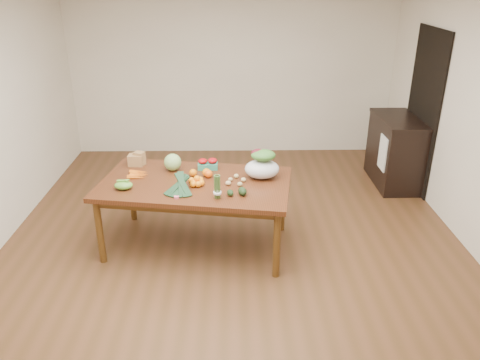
{
  "coord_description": "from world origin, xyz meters",
  "views": [
    {
      "loc": [
        -0.01,
        -4.28,
        2.72
      ],
      "look_at": [
        0.07,
        0.0,
        0.8
      ],
      "focal_mm": 35.0,
      "sensor_mm": 36.0,
      "label": 1
    }
  ],
  "objects_px": {
    "kale_bunch": "(179,186)",
    "asparagus_bundle": "(217,187)",
    "paper_bag": "(136,159)",
    "salad_bag": "(262,166)",
    "dining_table": "(196,214)",
    "cabinet": "(395,151)",
    "mandarin_cluster": "(197,180)",
    "cabbage": "(173,162)"
  },
  "relations": [
    {
      "from": "dining_table",
      "to": "kale_bunch",
      "type": "bearing_deg",
      "value": -106.58
    },
    {
      "from": "kale_bunch",
      "to": "paper_bag",
      "type": "bearing_deg",
      "value": 136.02
    },
    {
      "from": "mandarin_cluster",
      "to": "cabbage",
      "type": "bearing_deg",
      "value": 126.73
    },
    {
      "from": "dining_table",
      "to": "cabbage",
      "type": "relative_size",
      "value": 10.38
    },
    {
      "from": "cabinet",
      "to": "asparagus_bundle",
      "type": "bearing_deg",
      "value": -140.06
    },
    {
      "from": "cabbage",
      "to": "mandarin_cluster",
      "type": "bearing_deg",
      "value": -53.27
    },
    {
      "from": "cabinet",
      "to": "salad_bag",
      "type": "xyz_separation_m",
      "value": [
        -1.92,
        -1.5,
        0.42
      ]
    },
    {
      "from": "cabinet",
      "to": "salad_bag",
      "type": "distance_m",
      "value": 2.48
    },
    {
      "from": "cabbage",
      "to": "asparagus_bundle",
      "type": "height_order",
      "value": "asparagus_bundle"
    },
    {
      "from": "mandarin_cluster",
      "to": "asparagus_bundle",
      "type": "distance_m",
      "value": 0.39
    },
    {
      "from": "cabinet",
      "to": "mandarin_cluster",
      "type": "relative_size",
      "value": 5.67
    },
    {
      "from": "kale_bunch",
      "to": "asparagus_bundle",
      "type": "xyz_separation_m",
      "value": [
        0.37,
        -0.12,
        0.05
      ]
    },
    {
      "from": "dining_table",
      "to": "cabbage",
      "type": "height_order",
      "value": "cabbage"
    },
    {
      "from": "paper_bag",
      "to": "asparagus_bundle",
      "type": "height_order",
      "value": "asparagus_bundle"
    },
    {
      "from": "asparagus_bundle",
      "to": "salad_bag",
      "type": "distance_m",
      "value": 0.66
    },
    {
      "from": "dining_table",
      "to": "salad_bag",
      "type": "xyz_separation_m",
      "value": [
        0.69,
        0.08,
        0.51
      ]
    },
    {
      "from": "paper_bag",
      "to": "kale_bunch",
      "type": "xyz_separation_m",
      "value": [
        0.55,
        -0.73,
        0.0
      ]
    },
    {
      "from": "cabinet",
      "to": "paper_bag",
      "type": "bearing_deg",
      "value": -160.97
    },
    {
      "from": "dining_table",
      "to": "paper_bag",
      "type": "xyz_separation_m",
      "value": [
        -0.68,
        0.45,
        0.45
      ]
    },
    {
      "from": "cabbage",
      "to": "kale_bunch",
      "type": "bearing_deg",
      "value": -77.86
    },
    {
      "from": "mandarin_cluster",
      "to": "kale_bunch",
      "type": "height_order",
      "value": "kale_bunch"
    },
    {
      "from": "cabbage",
      "to": "asparagus_bundle",
      "type": "distance_m",
      "value": 0.86
    },
    {
      "from": "cabinet",
      "to": "paper_bag",
      "type": "relative_size",
      "value": 4.75
    },
    {
      "from": "mandarin_cluster",
      "to": "asparagus_bundle",
      "type": "bearing_deg",
      "value": -56.14
    },
    {
      "from": "cabinet",
      "to": "cabbage",
      "type": "xyz_separation_m",
      "value": [
        -2.87,
        -1.28,
        0.37
      ]
    },
    {
      "from": "kale_bunch",
      "to": "dining_table",
      "type": "bearing_deg",
      "value": 73.42
    },
    {
      "from": "cabinet",
      "to": "cabbage",
      "type": "distance_m",
      "value": 3.17
    },
    {
      "from": "paper_bag",
      "to": "salad_bag",
      "type": "xyz_separation_m",
      "value": [
        1.37,
        -0.37,
        0.06
      ]
    },
    {
      "from": "asparagus_bundle",
      "to": "salad_bag",
      "type": "relative_size",
      "value": 0.7
    },
    {
      "from": "paper_bag",
      "to": "salad_bag",
      "type": "distance_m",
      "value": 1.42
    },
    {
      "from": "salad_bag",
      "to": "asparagus_bundle",
      "type": "bearing_deg",
      "value": -133.17
    },
    {
      "from": "dining_table",
      "to": "salad_bag",
      "type": "relative_size",
      "value": 5.36
    },
    {
      "from": "paper_bag",
      "to": "asparagus_bundle",
      "type": "relative_size",
      "value": 0.86
    },
    {
      "from": "dining_table",
      "to": "cabinet",
      "type": "xyz_separation_m",
      "value": [
        2.61,
        1.59,
        0.1
      ]
    },
    {
      "from": "salad_bag",
      "to": "dining_table",
      "type": "bearing_deg",
      "value": -173.07
    },
    {
      "from": "kale_bunch",
      "to": "asparagus_bundle",
      "type": "height_order",
      "value": "asparagus_bundle"
    },
    {
      "from": "asparagus_bundle",
      "to": "cabinet",
      "type": "bearing_deg",
      "value": 49.03
    },
    {
      "from": "dining_table",
      "to": "paper_bag",
      "type": "bearing_deg",
      "value": 155.47
    },
    {
      "from": "dining_table",
      "to": "asparagus_bundle",
      "type": "xyz_separation_m",
      "value": [
        0.24,
        -0.4,
        0.5
      ]
    },
    {
      "from": "dining_table",
      "to": "asparagus_bundle",
      "type": "bearing_deg",
      "value": -49.55
    },
    {
      "from": "kale_bunch",
      "to": "salad_bag",
      "type": "bearing_deg",
      "value": 32.72
    },
    {
      "from": "kale_bunch",
      "to": "mandarin_cluster",
      "type": "bearing_deg",
      "value": 60.62
    }
  ]
}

